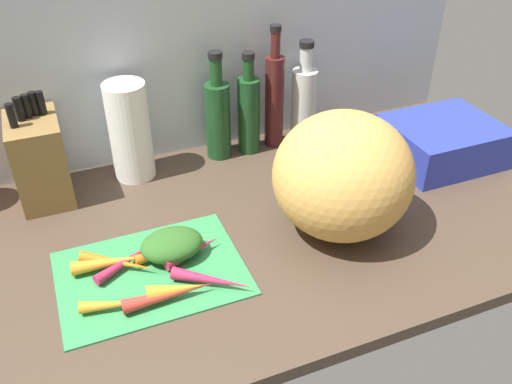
{
  "coord_description": "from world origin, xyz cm",
  "views": [
    {
      "loc": [
        -26.95,
        -91.99,
        76.38
      ],
      "look_at": [
        7.47,
        -7.57,
        13.45
      ],
      "focal_mm": 38.56,
      "sensor_mm": 36.0,
      "label": 1
    }
  ],
  "objects": [
    {
      "name": "bottle_1",
      "position": [
        20.83,
        30.32,
        11.42
      ],
      "size": [
        5.94,
        5.94,
        27.76
      ],
      "color": "#19421E",
      "rests_on": "ground_plane"
    },
    {
      "name": "carrot_6",
      "position": [
        -22.29,
        -4.57,
        2.24
      ],
      "size": [
        16.44,
        4.9,
        2.89
      ],
      "primitive_type": "cone",
      "rotation": [
        0.0,
        1.57,
        -0.13
      ],
      "color": "orange",
      "rests_on": "cutting_board"
    },
    {
      "name": "dish_rack",
      "position": [
        66.23,
        6.64,
        5.24
      ],
      "size": [
        27.45,
        23.43,
        10.47
      ],
      "primitive_type": "cube",
      "color": "#2838AD",
      "rests_on": "ground_plane"
    },
    {
      "name": "cutting_board",
      "position": [
        -15.68,
        -8.51,
        0.4
      ],
      "size": [
        36.71,
        27.46,
        0.8
      ],
      "primitive_type": "cube",
      "color": "#338C4C",
      "rests_on": "ground_plane"
    },
    {
      "name": "ground_plane",
      "position": [
        0.0,
        0.0,
        -1.5
      ],
      "size": [
        170.0,
        80.0,
        3.0
      ],
      "primitive_type": "cube",
      "color": "#47382B"
    },
    {
      "name": "winter_squash",
      "position": [
        26.53,
        -9.19,
        13.7
      ],
      "size": [
        29.93,
        29.61,
        27.4
      ],
      "primitive_type": "ellipsoid",
      "color": "gold",
      "rests_on": "ground_plane"
    },
    {
      "name": "paper_towel_roll",
      "position": [
        -10.69,
        29.5,
        12.45
      ],
      "size": [
        10.1,
        10.1,
        24.91
      ],
      "primitive_type": "cylinder",
      "color": "white",
      "rests_on": "ground_plane"
    },
    {
      "name": "knife_block",
      "position": [
        -32.23,
        27.8,
        10.5
      ],
      "size": [
        11.48,
        16.54,
        25.98
      ],
      "color": "brown",
      "rests_on": "ground_plane"
    },
    {
      "name": "carrot_5",
      "position": [
        -10.13,
        -4.49,
        1.94
      ],
      "size": [
        16.26,
        4.5,
        2.29
      ],
      "primitive_type": "cone",
      "rotation": [
        0.0,
        1.57,
        0.14
      ],
      "color": "orange",
      "rests_on": "cutting_board"
    },
    {
      "name": "carrot_greens_pile",
      "position": [
        -10.29,
        -5.35,
        3.53
      ],
      "size": [
        12.92,
        9.94,
        5.47
      ],
      "primitive_type": "ellipsoid",
      "color": "#2D6023",
      "rests_on": "cutting_board"
    },
    {
      "name": "carrot_8",
      "position": [
        -24.11,
        -16.07,
        1.98
      ],
      "size": [
        12.8,
        5.44,
        2.36
      ],
      "primitive_type": "cone",
      "rotation": [
        0.0,
        1.57,
        -0.25
      ],
      "color": "orange",
      "rests_on": "cutting_board"
    },
    {
      "name": "carrot_3",
      "position": [
        -5.51,
        -16.86,
        2.1
      ],
      "size": [
        14.62,
        11.7,
        2.6
      ],
      "primitive_type": "cone",
      "rotation": [
        0.0,
        1.57,
        -0.63
      ],
      "color": "#B2264C",
      "rests_on": "cutting_board"
    },
    {
      "name": "bottle_3",
      "position": [
        37.42,
        31.09,
        11.43
      ],
      "size": [
        6.89,
        6.89,
        28.25
      ],
      "color": "silver",
      "rests_on": "ground_plane"
    },
    {
      "name": "bottle_0",
      "position": [
        12.38,
        30.77,
        11.54
      ],
      "size": [
        6.58,
        6.58,
        28.94
      ],
      "color": "#19421E",
      "rests_on": "ground_plane"
    },
    {
      "name": "carrot_1",
      "position": [
        -21.49,
        -4.87,
        2.01
      ],
      "size": [
        14.38,
        11.37,
        2.43
      ],
      "primitive_type": "cone",
      "rotation": [
        0.0,
        1.57,
        -0.63
      ],
      "color": "orange",
      "rests_on": "cutting_board"
    },
    {
      "name": "carrot_7",
      "position": [
        -12.73,
        -17.28,
        2.55
      ],
      "size": [
        11.32,
        4.95,
        3.5
      ],
      "primitive_type": "cone",
      "rotation": [
        0.0,
        1.57,
        -0.14
      ],
      "color": "orange",
      "rests_on": "cutting_board"
    },
    {
      "name": "carrot_0",
      "position": [
        -19.04,
        -4.6,
        1.9
      ],
      "size": [
        15.66,
        9.56,
        2.2
      ],
      "primitive_type": "cone",
      "rotation": [
        0.0,
        1.57,
        0.48
      ],
      "color": "#B2264C",
      "rests_on": "cutting_board"
    },
    {
      "name": "carrot_4",
      "position": [
        -14.3,
        -17.72,
        2.21
      ],
      "size": [
        17.45,
        3.18,
        2.83
      ],
      "primitive_type": "cone",
      "rotation": [
        0.0,
        1.57,
        -0.02
      ],
      "color": "red",
      "rests_on": "cutting_board"
    },
    {
      "name": "wall_back",
      "position": [
        0.0,
        38.5,
        30.0
      ],
      "size": [
        170.0,
        3.0,
        60.0
      ],
      "primitive_type": "cube",
      "color": "#ADB7C1",
      "rests_on": "ground_plane"
    },
    {
      "name": "bottle_2",
      "position": [
        28.47,
        30.97,
        13.9
      ],
      "size": [
        5.08,
        5.08,
        33.42
      ],
      "color": "#471919",
      "rests_on": "ground_plane"
    },
    {
      "name": "carrot_2",
      "position": [
        -6.55,
        -7.33,
        2.24
      ],
      "size": [
        13.35,
        6.75,
        2.89
      ],
      "primitive_type": "cone",
      "rotation": [
        0.0,
        1.57,
        0.31
      ],
      "color": "#B2264C",
      "rests_on": "cutting_board"
    }
  ]
}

